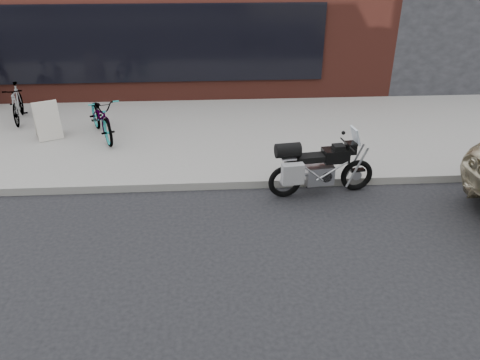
{
  "coord_description": "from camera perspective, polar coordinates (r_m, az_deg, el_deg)",
  "views": [
    {
      "loc": [
        -0.05,
        -3.63,
        4.13
      ],
      "look_at": [
        0.35,
        2.72,
        0.85
      ],
      "focal_mm": 35.0,
      "sensor_mm": 36.0,
      "label": 1
    }
  ],
  "objects": [
    {
      "name": "bicycle_rear",
      "position": [
        12.68,
        -25.52,
        8.45
      ],
      "size": [
        0.75,
        1.55,
        0.9
      ],
      "primitive_type": "imported",
      "rotation": [
        0.0,
        0.0,
        0.22
      ],
      "color": "gray",
      "rests_on": "near_sidewalk"
    },
    {
      "name": "motorcycle",
      "position": [
        8.39,
        9.2,
        1.5
      ],
      "size": [
        1.96,
        0.78,
        1.24
      ],
      "rotation": [
        0.0,
        0.0,
        0.12
      ],
      "color": "black",
      "rests_on": "ground"
    },
    {
      "name": "near_sidewalk",
      "position": [
        11.38,
        -3.18,
        6.35
      ],
      "size": [
        44.0,
        6.0,
        0.15
      ],
      "primitive_type": "cube",
      "color": "gray",
      "rests_on": "ground"
    },
    {
      "name": "storefront",
      "position": [
        17.82,
        -10.62,
        20.8
      ],
      "size": [
        14.0,
        10.07,
        4.5
      ],
      "color": "maroon",
      "rests_on": "ground"
    },
    {
      "name": "bicycle_front",
      "position": [
        10.92,
        -16.55,
        7.41
      ],
      "size": [
        1.32,
        1.92,
        0.95
      ],
      "primitive_type": "imported",
      "rotation": [
        0.0,
        0.0,
        0.42
      ],
      "color": "gray",
      "rests_on": "near_sidewalk"
    },
    {
      "name": "sandwich_sign",
      "position": [
        11.31,
        -22.47,
        6.82
      ],
      "size": [
        0.68,
        0.66,
        0.84
      ],
      "rotation": [
        0.0,
        0.0,
        0.44
      ],
      "color": "beige",
      "rests_on": "near_sidewalk"
    }
  ]
}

